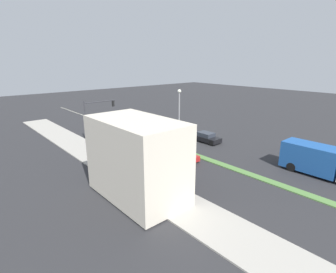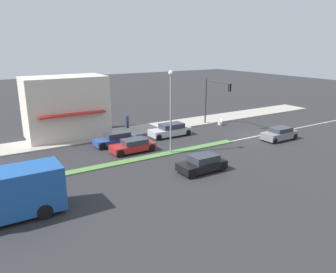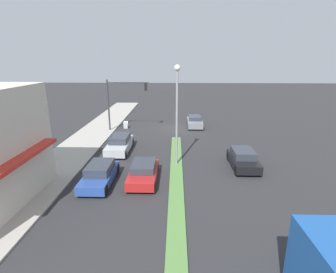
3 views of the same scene
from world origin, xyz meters
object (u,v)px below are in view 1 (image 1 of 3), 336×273
Objects in this scene: street_lamp at (179,112)px; hatchback_red at (181,155)px; pedestrian at (101,161)px; suv_black at (207,138)px; suv_grey at (138,125)px; coupe_blue at (165,162)px; sedan_silver at (131,147)px; delivery_truck at (320,161)px; traffic_signal_main at (95,114)px; warning_aframe_sign at (95,137)px.

hatchback_red is at bearing 51.09° from street_lamp.
suv_black is at bearing 177.27° from pedestrian.
suv_grey is at bearing -106.62° from hatchback_red.
coupe_blue is at bearing 32.78° from street_lamp.
coupe_blue is at bearing 64.70° from suv_grey.
delivery_truck is at bearing 119.67° from sedan_silver.
street_lamp reaches higher than suv_black.
coupe_blue is at bearing 16.66° from suv_black.
coupe_blue is 10.44m from suv_black.
delivery_truck is at bearing 96.04° from suv_grey.
traffic_signal_main reaches higher than coupe_blue.
pedestrian is 0.39× the size of hatchback_red.
delivery_truck reaches higher than coupe_blue.
traffic_signal_main is at bearing 79.63° from warning_aframe_sign.
hatchback_red is (-3.74, 13.60, 0.17)m from warning_aframe_sign.
warning_aframe_sign is at bearing -45.44° from suv_black.
street_lamp is 1.62× the size of sedan_silver.
warning_aframe_sign is (5.94, -10.88, -4.35)m from street_lamp.
suv_grey is at bearing -128.93° from sedan_silver.
pedestrian is 16.99m from suv_grey.
pedestrian is 0.38× the size of coupe_blue.
warning_aframe_sign is at bearing -83.13° from sedan_silver.
traffic_signal_main is 6.69× the size of warning_aframe_sign.
traffic_signal_main is at bearing 14.54° from suv_grey.
suv_grey is (-2.20, -12.01, -4.15)m from street_lamp.
pedestrian is at bearing -44.36° from delivery_truck.
pedestrian is (10.29, -0.50, -3.83)m from street_lamp.
sedan_silver reaches higher than hatchback_red.
hatchback_red reaches higher than warning_aframe_sign.
traffic_signal_main is 1.39× the size of hatchback_red.
sedan_silver is 1.19× the size of suv_black.
traffic_signal_main is at bearing -42.19° from suv_black.
pedestrian reaches higher than suv_grey.
traffic_signal_main reaches higher than suv_grey.
traffic_signal_main reaches higher than sedan_silver.
sedan_silver is 1.13× the size of hatchback_red.
traffic_signal_main is 11.64m from street_lamp.
coupe_blue is 6.32m from sedan_silver.
traffic_signal_main reaches higher than hatchback_red.
suv_black is at bearing 177.39° from street_lamp.
hatchback_red is 1.05× the size of suv_black.
warning_aframe_sign is 14.11m from hatchback_red.
sedan_silver reaches higher than warning_aframe_sign.
coupe_blue is 1.08× the size of suv_grey.
pedestrian is 5.90m from sedan_silver.
sedan_silver is at bearing -153.85° from pedestrian.
delivery_truck is at bearing 114.59° from traffic_signal_main.
traffic_signal_main is at bearing -80.55° from sedan_silver.
suv_grey is at bearing -77.12° from suv_black.
traffic_signal_main reaches higher than delivery_truck.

